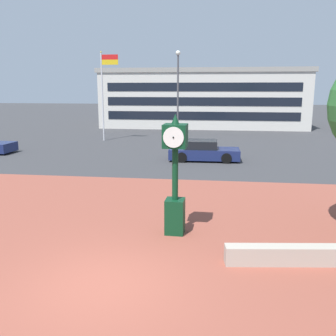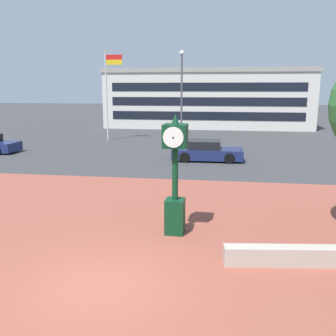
{
  "view_description": "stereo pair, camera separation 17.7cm",
  "coord_description": "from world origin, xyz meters",
  "px_view_note": "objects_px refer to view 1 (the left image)",
  "views": [
    {
      "loc": [
        2.59,
        -7.69,
        4.5
      ],
      "look_at": [
        1.11,
        3.41,
        2.11
      ],
      "focal_mm": 40.13,
      "sensor_mm": 36.0,
      "label": 1
    },
    {
      "loc": [
        2.76,
        -7.67,
        4.5
      ],
      "look_at": [
        1.11,
        3.41,
        2.11
      ],
      "focal_mm": 40.13,
      "sensor_mm": 36.0,
      "label": 2
    }
  ],
  "objects_px": {
    "street_clock": "(175,176)",
    "flagpole_primary": "(104,89)",
    "car_street_near": "(203,151)",
    "street_lamp_post": "(178,90)",
    "civic_building": "(204,98)"
  },
  "relations": [
    {
      "from": "civic_building",
      "to": "street_lamp_post",
      "type": "distance_m",
      "value": 18.42
    },
    {
      "from": "street_clock",
      "to": "flagpole_primary",
      "type": "distance_m",
      "value": 22.25
    },
    {
      "from": "civic_building",
      "to": "street_lamp_post",
      "type": "bearing_deg",
      "value": -94.06
    },
    {
      "from": "car_street_near",
      "to": "street_lamp_post",
      "type": "height_order",
      "value": "street_lamp_post"
    },
    {
      "from": "street_clock",
      "to": "flagpole_primary",
      "type": "xyz_separation_m",
      "value": [
        -8.43,
        20.43,
        2.53
      ]
    },
    {
      "from": "street_clock",
      "to": "street_lamp_post",
      "type": "xyz_separation_m",
      "value": [
        -1.83,
        17.83,
        2.52
      ]
    },
    {
      "from": "street_clock",
      "to": "civic_building",
      "type": "bearing_deg",
      "value": 92.78
    },
    {
      "from": "car_street_near",
      "to": "street_lamp_post",
      "type": "bearing_deg",
      "value": -159.1
    },
    {
      "from": "flagpole_primary",
      "to": "street_clock",
      "type": "bearing_deg",
      "value": -67.58
    },
    {
      "from": "car_street_near",
      "to": "flagpole_primary",
      "type": "xyz_separation_m",
      "value": [
        -8.83,
        8.07,
        3.82
      ]
    },
    {
      "from": "flagpole_primary",
      "to": "street_lamp_post",
      "type": "bearing_deg",
      "value": -21.5
    },
    {
      "from": "street_clock",
      "to": "street_lamp_post",
      "type": "bearing_deg",
      "value": 97.8
    },
    {
      "from": "flagpole_primary",
      "to": "civic_building",
      "type": "distance_m",
      "value": 17.65
    },
    {
      "from": "street_clock",
      "to": "car_street_near",
      "type": "height_order",
      "value": "street_clock"
    },
    {
      "from": "car_street_near",
      "to": "street_lamp_post",
      "type": "distance_m",
      "value": 7.03
    }
  ]
}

